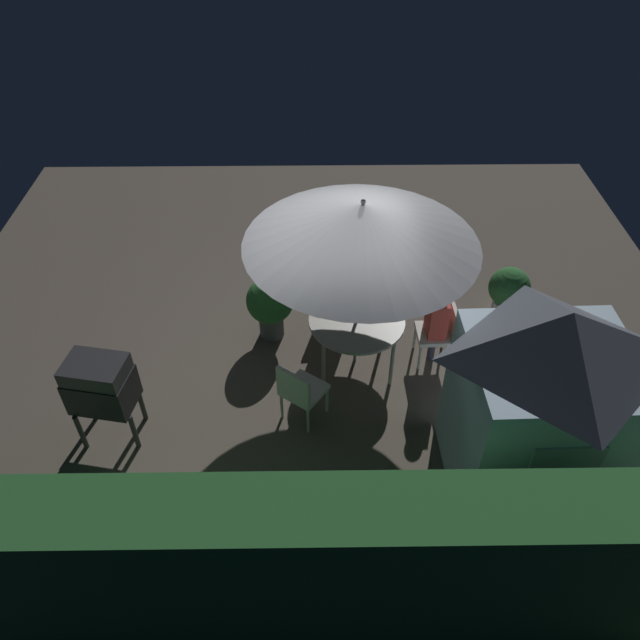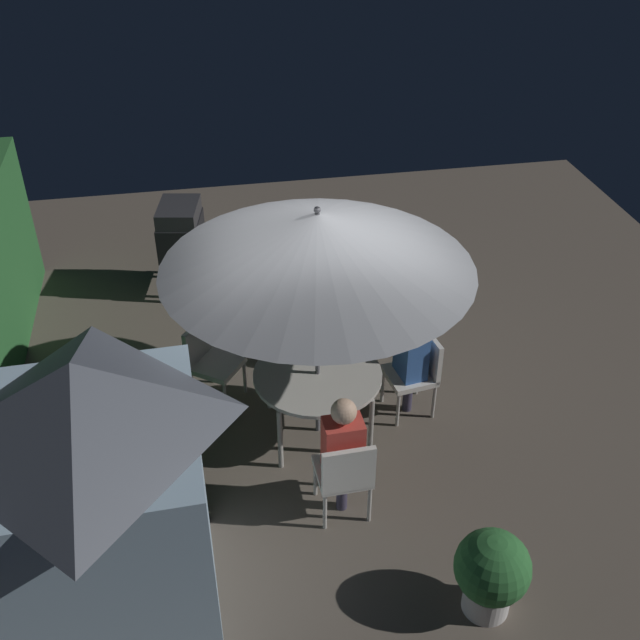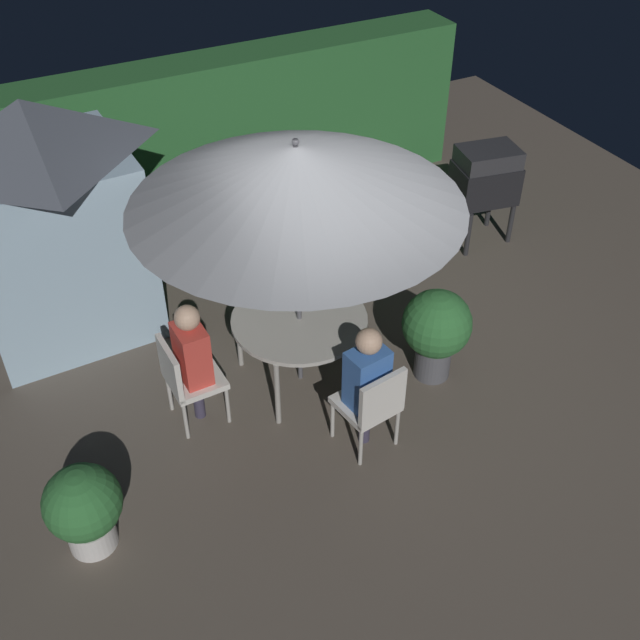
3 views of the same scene
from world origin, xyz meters
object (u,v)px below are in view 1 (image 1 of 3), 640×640
bbq_grill (100,385)px  garden_shed (541,403)px  chair_toward_hedge (300,390)px  chair_near_shed (441,329)px  patio_umbrella (362,224)px  potted_plant_by_grill (509,290)px  potted_plant_by_shed (270,304)px  person_in_red (437,315)px  person_in_blue (343,271)px  chair_far_side (341,282)px  patio_table (357,323)px

bbq_grill → garden_shed: bearing=172.0°
chair_toward_hedge → garden_shed: bearing=160.9°
bbq_grill → chair_near_shed: 4.29m
chair_near_shed → patio_umbrella: bearing=1.7°
potted_plant_by_grill → patio_umbrella: bearing=22.6°
patio_umbrella → bbq_grill: patio_umbrella is taller
potted_plant_by_shed → person_in_red: 2.26m
patio_umbrella → person_in_blue: patio_umbrella is taller
bbq_grill → chair_far_side: bearing=-141.2°
potted_plant_by_shed → person_in_blue: person_in_blue is taller
person_in_red → patio_table: bearing=1.7°
chair_toward_hedge → potted_plant_by_grill: bearing=-146.9°
chair_far_side → person_in_blue: bearing=98.4°
patio_umbrella → person_in_red: bearing=-178.3°
garden_shed → potted_plant_by_shed: garden_shed is taller
chair_near_shed → potted_plant_by_grill: 1.45m
chair_far_side → person_in_red: bearing=139.2°
garden_shed → person_in_red: bearing=-69.9°
patio_table → chair_toward_hedge: bearing=54.1°
patio_table → potted_plant_by_shed: size_ratio=1.31×
patio_table → person_in_blue: size_ratio=0.99×
patio_umbrella → chair_toward_hedge: patio_umbrella is taller
garden_shed → chair_toward_hedge: bearing=-19.1°
chair_near_shed → potted_plant_by_shed: potted_plant_by_shed is taller
chair_far_side → potted_plant_by_grill: (-2.41, 0.12, -0.08)m
person_in_red → person_in_blue: 1.52m
garden_shed → bbq_grill: garden_shed is taller
bbq_grill → chair_far_side: bbq_grill is taller
patio_umbrella → chair_near_shed: bearing=-178.3°
garden_shed → chair_toward_hedge: 2.71m
garden_shed → potted_plant_by_grill: (-0.52, -2.80, -0.81)m
patio_table → bbq_grill: bbq_grill is taller
person_in_blue → bbq_grill: bearing=37.6°
chair_near_shed → bbq_grill: bearing=16.8°
chair_toward_hedge → bbq_grill: bearing=4.8°
patio_table → chair_near_shed: size_ratio=1.39×
patio_table → chair_far_side: (0.16, -1.06, -0.16)m
patio_table → potted_plant_by_grill: (-2.26, -0.94, -0.24)m
chair_near_shed → chair_toward_hedge: (1.85, 1.04, 0.00)m
chair_toward_hedge → patio_umbrella: bearing=-125.9°
chair_far_side → chair_toward_hedge: same height
potted_plant_by_shed → person_in_red: size_ratio=0.75×
patio_umbrella → person_in_red: 1.74m
chair_near_shed → potted_plant_by_shed: 2.33m
patio_table → person_in_blue: 0.99m
chair_toward_hedge → person_in_blue: person_in_blue is taller
patio_umbrella → bbq_grill: 3.47m
garden_shed → chair_near_shed: 2.12m
bbq_grill → potted_plant_by_shed: size_ratio=1.26×
bbq_grill → potted_plant_by_grill: (-5.23, -2.14, -0.40)m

